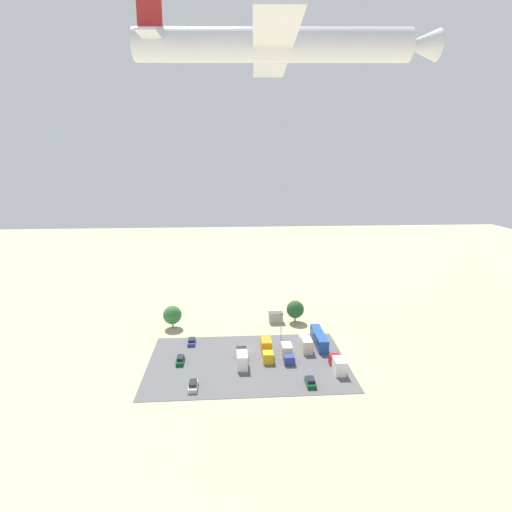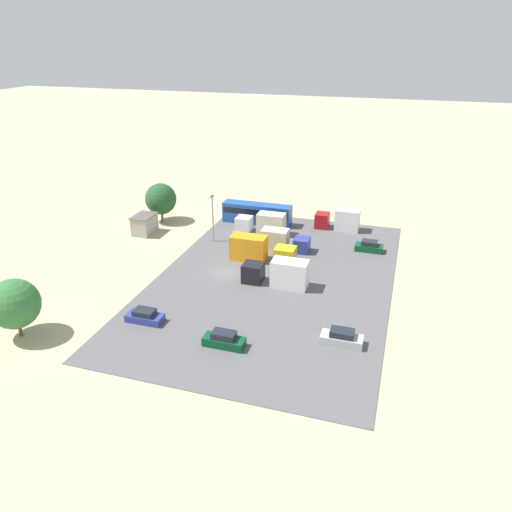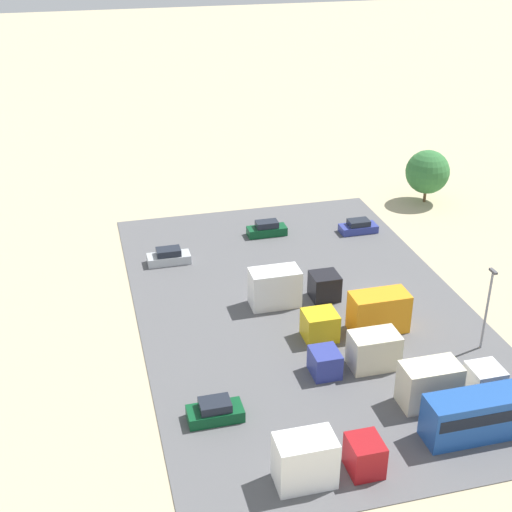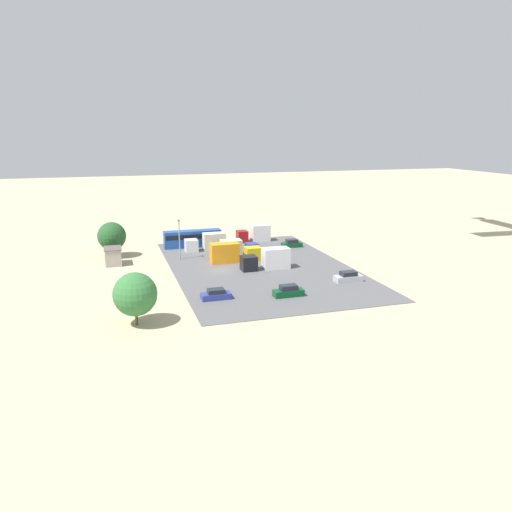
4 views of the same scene
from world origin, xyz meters
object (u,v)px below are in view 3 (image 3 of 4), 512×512
(parked_car_0, at_px, (358,227))
(parked_truck_2, at_px, (289,287))
(parked_truck_4, at_px, (360,354))
(parked_truck_1, at_px, (322,459))
(parked_car_2, at_px, (169,257))
(parked_car_3, at_px, (215,411))
(parked_truck_0, at_px, (362,316))
(bus, at_px, (504,409))
(parked_car_1, at_px, (267,229))
(parked_truck_3, at_px, (445,383))

(parked_car_0, bearing_deg, parked_truck_2, 137.08)
(parked_truck_2, bearing_deg, parked_truck_4, 12.53)
(parked_car_0, bearing_deg, parked_truck_1, 154.77)
(parked_car_2, height_order, parked_truck_4, parked_truck_4)
(parked_car_3, relative_size, parked_truck_0, 0.44)
(bus, bearing_deg, parked_car_0, -4.53)
(parked_car_1, xyz_separation_m, parked_truck_0, (-21.15, -2.75, 0.93))
(parked_car_0, height_order, parked_car_2, parked_car_2)
(parked_car_0, xyz_separation_m, parked_car_1, (1.82, 10.17, 0.08))
(parked_truck_1, bearing_deg, parked_car_2, -170.94)
(parked_truck_2, height_order, parked_truck_3, parked_truck_2)
(parked_truck_3, distance_m, parked_truck_4, 7.07)
(parked_car_2, bearing_deg, parked_car_3, 179.38)
(parked_car_1, bearing_deg, parked_car_2, 109.26)
(bus, relative_size, parked_car_3, 2.88)
(parked_car_1, height_order, parked_car_3, parked_car_1)
(parked_car_2, distance_m, parked_truck_0, 22.32)
(bus, bearing_deg, parked_truck_4, 36.15)
(parked_truck_1, distance_m, parked_truck_2, 22.45)
(parked_car_1, bearing_deg, parked_truck_2, 172.66)
(bus, height_order, parked_truck_4, bus)
(bus, xyz_separation_m, parked_truck_1, (-1.29, 13.82, -0.22))
(bus, xyz_separation_m, parked_car_1, (35.52, 7.49, -1.13))
(parked_car_1, relative_size, parked_truck_4, 0.61)
(parked_truck_3, bearing_deg, parked_truck_2, -157.05)
(bus, bearing_deg, parked_truck_2, 24.41)
(parked_car_3, xyz_separation_m, parked_truck_4, (3.24, -12.42, 0.70))
(parked_car_1, distance_m, parked_car_3, 31.62)
(parked_car_2, bearing_deg, parked_truck_0, -140.10)
(parked_car_2, relative_size, parked_truck_0, 0.48)
(parked_car_3, distance_m, parked_truck_4, 12.86)
(parked_car_1, distance_m, parked_truck_2, 14.96)
(parked_car_3, relative_size, parked_truck_3, 0.51)
(bus, height_order, parked_truck_0, parked_truck_0)
(bus, distance_m, parked_car_3, 20.32)
(parked_car_2, bearing_deg, parked_car_1, -70.74)
(parked_car_1, distance_m, parked_truck_3, 31.92)
(parked_car_2, distance_m, parked_truck_1, 33.20)
(bus, relative_size, parked_truck_4, 1.63)
(parked_car_2, relative_size, parked_truck_3, 0.55)
(parked_truck_1, bearing_deg, parked_car_3, -143.71)
(bus, relative_size, parked_truck_1, 1.63)
(parked_truck_2, bearing_deg, parked_truck_3, 22.95)
(parked_car_2, bearing_deg, parked_truck_2, -138.15)
(parked_truck_4, bearing_deg, parked_truck_0, -23.59)
(parked_car_1, xyz_separation_m, parked_car_3, (-29.32, 11.83, -0.02))
(parked_car_3, xyz_separation_m, parked_truck_1, (-7.49, -5.50, 0.94))
(parked_car_3, bearing_deg, parked_car_1, 158.04)
(parked_truck_0, bearing_deg, parked_car_0, -20.98)
(parked_car_0, bearing_deg, parked_truck_4, 158.48)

